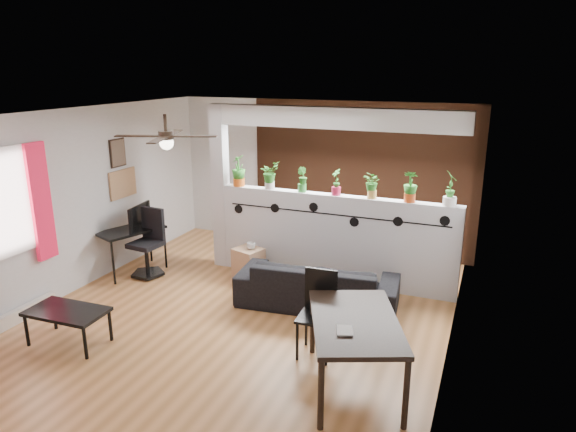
% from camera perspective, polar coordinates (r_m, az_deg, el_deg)
% --- Properties ---
extents(room_shell, '(6.30, 7.10, 2.90)m').
position_cam_1_polar(room_shell, '(6.44, -5.42, -0.42)').
color(room_shell, '#9C6333').
rests_on(room_shell, ground).
extents(partition_wall, '(3.60, 0.18, 1.35)m').
position_cam_1_polar(partition_wall, '(7.67, 5.22, -2.56)').
color(partition_wall, '#BCBCC1').
rests_on(partition_wall, ground).
extents(ceiling_header, '(3.60, 0.18, 0.30)m').
position_cam_1_polar(ceiling_header, '(7.30, 5.58, 10.76)').
color(ceiling_header, silver).
rests_on(ceiling_header, room_shell).
extents(pier_column, '(0.22, 0.20, 2.60)m').
position_cam_1_polar(pier_column, '(8.23, -7.50, 3.19)').
color(pier_column, '#BCBCC1').
rests_on(pier_column, ground).
extents(brick_panel, '(3.90, 0.05, 2.60)m').
position_cam_1_polar(brick_panel, '(8.87, 8.13, 4.12)').
color(brick_panel, '#9D512D').
rests_on(brick_panel, ground).
extents(vine_decal, '(3.31, 0.01, 0.30)m').
position_cam_1_polar(vine_decal, '(7.46, 5.09, 0.16)').
color(vine_decal, black).
rests_on(vine_decal, partition_wall).
extents(window_assembly, '(0.09, 1.30, 1.55)m').
position_cam_1_polar(window_assembly, '(7.09, -28.91, 0.91)').
color(window_assembly, white).
rests_on(window_assembly, room_shell).
extents(baseboard_heater, '(0.08, 1.00, 0.18)m').
position_cam_1_polar(baseboard_heater, '(7.53, -27.35, -9.56)').
color(baseboard_heater, silver).
rests_on(baseboard_heater, ground).
extents(corkboard, '(0.03, 0.60, 0.45)m').
position_cam_1_polar(corkboard, '(8.60, -17.88, 3.45)').
color(corkboard, '#A1734D').
rests_on(corkboard, room_shell).
extents(framed_art, '(0.03, 0.34, 0.44)m').
position_cam_1_polar(framed_art, '(8.48, -18.40, 6.68)').
color(framed_art, '#8C7259').
rests_on(framed_art, room_shell).
extents(ceiling_fan, '(1.19, 1.19, 0.43)m').
position_cam_1_polar(ceiling_fan, '(6.39, -13.38, 8.40)').
color(ceiling_fan, black).
rests_on(ceiling_fan, room_shell).
extents(potted_plant_0, '(0.23, 0.28, 0.49)m').
position_cam_1_polar(potted_plant_0, '(8.01, -5.51, 5.14)').
color(potted_plant_0, orange).
rests_on(potted_plant_0, partition_wall).
extents(potted_plant_1, '(0.23, 0.26, 0.42)m').
position_cam_1_polar(potted_plant_1, '(7.79, -2.05, 4.64)').
color(potted_plant_1, silver).
rests_on(potted_plant_1, partition_wall).
extents(potted_plant_2, '(0.22, 0.19, 0.37)m').
position_cam_1_polar(potted_plant_2, '(7.60, 1.58, 4.16)').
color(potted_plant_2, green).
rests_on(potted_plant_2, partition_wall).
extents(potted_plant_3, '(0.24, 0.24, 0.38)m').
position_cam_1_polar(potted_plant_3, '(7.43, 5.40, 3.87)').
color(potted_plant_3, '#BB1E43').
rests_on(potted_plant_3, partition_wall).
extents(potted_plant_4, '(0.24, 0.23, 0.38)m').
position_cam_1_polar(potted_plant_4, '(7.30, 9.36, 3.49)').
color(potted_plant_4, gold).
rests_on(potted_plant_4, partition_wall).
extents(potted_plant_5, '(0.23, 0.19, 0.43)m').
position_cam_1_polar(potted_plant_5, '(7.21, 13.45, 3.30)').
color(potted_plant_5, '#CC4918').
rests_on(potted_plant_5, partition_wall).
extents(potted_plant_6, '(0.25, 0.29, 0.48)m').
position_cam_1_polar(potted_plant_6, '(7.14, 17.63, 3.06)').
color(potted_plant_6, white).
rests_on(potted_plant_6, partition_wall).
extents(sofa, '(2.12, 1.02, 0.60)m').
position_cam_1_polar(sofa, '(7.02, 3.31, -7.62)').
color(sofa, black).
rests_on(sofa, ground).
extents(cube_shelf, '(0.49, 0.46, 0.49)m').
position_cam_1_polar(cube_shelf, '(7.90, -4.41, -5.31)').
color(cube_shelf, '#A67957').
rests_on(cube_shelf, ground).
extents(cup, '(0.15, 0.15, 0.10)m').
position_cam_1_polar(cup, '(7.77, -4.13, -3.33)').
color(cup, gray).
rests_on(cup, cube_shelf).
extents(computer_desk, '(0.84, 1.11, 0.71)m').
position_cam_1_polar(computer_desk, '(8.36, -17.03, -1.85)').
color(computer_desk, black).
rests_on(computer_desk, ground).
extents(monitor, '(0.35, 0.11, 0.20)m').
position_cam_1_polar(monitor, '(8.42, -16.49, -0.48)').
color(monitor, black).
rests_on(monitor, computer_desk).
extents(office_chair, '(0.54, 0.54, 1.03)m').
position_cam_1_polar(office_chair, '(8.24, -15.21, -3.34)').
color(office_chair, black).
rests_on(office_chair, ground).
extents(dining_table, '(1.30, 1.59, 0.75)m').
position_cam_1_polar(dining_table, '(5.22, 7.45, -12.09)').
color(dining_table, black).
rests_on(dining_table, ground).
extents(book, '(0.21, 0.24, 0.02)m').
position_cam_1_polar(book, '(4.95, 5.42, -12.54)').
color(book, gray).
rests_on(book, dining_table).
extents(folding_chair, '(0.41, 0.41, 0.98)m').
position_cam_1_polar(folding_chair, '(5.83, 3.44, -9.84)').
color(folding_chair, black).
rests_on(folding_chair, ground).
extents(coffee_table, '(0.94, 0.55, 0.43)m').
position_cam_1_polar(coffee_table, '(6.59, -23.35, -9.92)').
color(coffee_table, black).
rests_on(coffee_table, ground).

